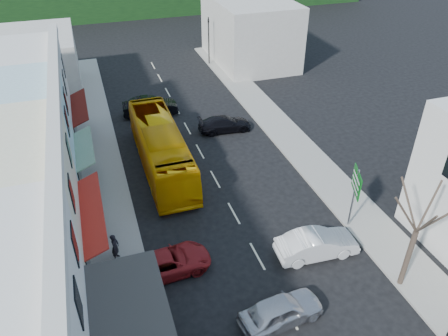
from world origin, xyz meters
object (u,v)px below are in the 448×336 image
Objects in this scene: car_red at (168,262)px; car_silver at (281,311)px; bus at (161,149)px; pedestrian_left at (115,247)px; direction_sign at (353,199)px; street_tree at (416,232)px; car_white at (317,245)px; traffic_signal at (209,42)px.

car_silver is at bearing -141.50° from car_red.
bus is 2.64× the size of car_silver.
car_red is 2.71× the size of pedestrian_left.
direction_sign is 5.16m from street_tree.
bus is 9.57m from pedestrian_left.
car_red is at bearing -99.85° from bus.
car_silver is 1.00× the size of car_white.
pedestrian_left is at bearing 66.49° from traffic_signal.
street_tree is at bearing -57.58° from bus.
pedestrian_left is 0.23× the size of street_tree.
traffic_signal is (6.77, 34.60, 1.97)m from car_silver.
car_silver is 1.07× the size of direction_sign.
street_tree reaches higher than pedestrian_left.
traffic_signal is at bearing 64.15° from bus.
bus reaches higher than car_white.
car_red is (-1.77, -10.26, -0.85)m from bus.
direction_sign reaches higher than pedestrian_left.
traffic_signal is at bearing 111.22° from direction_sign.
street_tree reaches higher than traffic_signal.
car_silver and car_red have the same top height.
street_tree is at bearing -116.91° from car_red.
car_silver is at bearing -179.30° from street_tree.
pedestrian_left is (-6.97, 6.53, 0.30)m from car_silver.
bus is 2.81× the size of direction_sign.
street_tree is (13.83, -6.44, 2.68)m from pedestrian_left.
car_silver is at bearing 135.75° from car_white.
pedestrian_left reaches higher than car_red.
traffic_signal reaches higher than car_silver.
bus is 2.64× the size of car_white.
direction_sign is (3.04, 1.54, 1.37)m from car_white.
traffic_signal reaches higher than car_red.
bus is 13.82m from direction_sign.
traffic_signal is (3.04, 31.15, 1.97)m from car_white.
street_tree is (11.30, -4.72, 2.98)m from car_red.
pedestrian_left reaches higher than car_silver.
direction_sign reaches higher than car_silver.
car_white and car_red have the same top height.
car_silver is 0.96× the size of car_red.
pedestrian_left is at bearing 155.01° from street_tree.
traffic_signal reaches higher than pedestrian_left.
bus is 13.29m from car_white.
street_tree is at bearing -133.97° from car_white.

